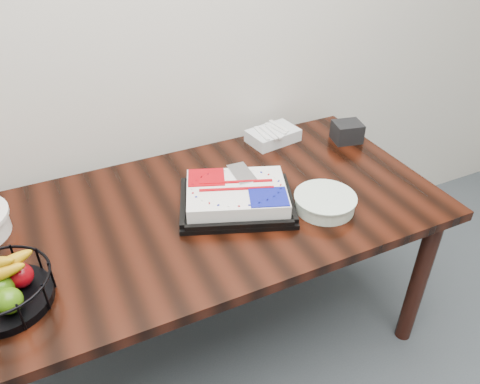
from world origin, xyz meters
name	(u,v)px	position (x,y,z in m)	size (l,w,h in m)	color
table	(204,227)	(0.00, 2.00, 0.66)	(1.80, 0.90, 0.75)	black
cake_tray	(237,197)	(0.12, 1.97, 0.79)	(0.51, 0.46, 0.09)	black
fruit_basket	(1,287)	(-0.69, 1.82, 0.81)	(0.29, 0.29, 0.15)	black
plate_stack	(325,202)	(0.41, 1.81, 0.78)	(0.23, 0.23, 0.06)	white
fork_bag	(273,135)	(0.49, 2.35, 0.78)	(0.24, 0.18, 0.06)	silver
napkin_box	(347,132)	(0.80, 2.21, 0.79)	(0.12, 0.11, 0.09)	black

